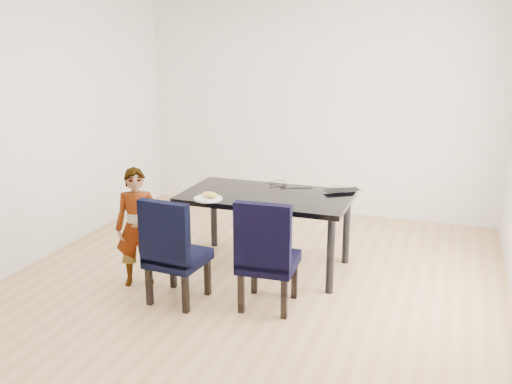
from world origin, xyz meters
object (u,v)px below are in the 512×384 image
(plate, at_px, (208,199))
(laptop, at_px, (340,190))
(chair_left, at_px, (178,249))
(chair_right, at_px, (269,252))
(dining_table, at_px, (266,231))
(child, at_px, (138,228))

(plate, height_order, laptop, laptop)
(chair_left, xyz_separation_m, chair_right, (0.76, 0.16, 0.01))
(chair_right, xyz_separation_m, plate, (-0.74, 0.43, 0.28))
(dining_table, relative_size, child, 1.46)
(chair_left, height_order, child, child)
(child, bearing_deg, plate, 17.22)
(chair_left, height_order, chair_right, chair_right)
(plate, xyz_separation_m, laptop, (1.10, 0.70, 0.01))
(chair_right, distance_m, laptop, 1.22)
(child, relative_size, plate, 4.11)
(dining_table, bearing_deg, laptop, 28.56)
(plate, bearing_deg, child, -140.90)
(dining_table, xyz_separation_m, chair_left, (-0.48, -0.94, 0.09))
(plate, bearing_deg, dining_table, 37.60)
(chair_left, relative_size, laptop, 2.67)
(chair_right, xyz_separation_m, laptop, (0.36, 1.13, 0.28))
(chair_right, xyz_separation_m, child, (-1.25, 0.01, 0.07))
(dining_table, xyz_separation_m, chair_right, (0.28, -0.78, 0.11))
(dining_table, height_order, laptop, laptop)
(dining_table, relative_size, laptop, 4.55)
(plate, relative_size, laptop, 0.76)
(chair_left, bearing_deg, chair_right, 16.33)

